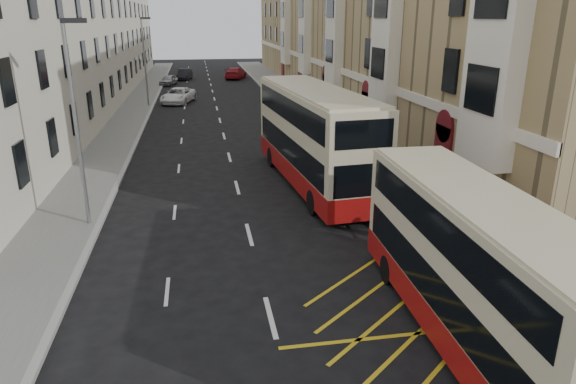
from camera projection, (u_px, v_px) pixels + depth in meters
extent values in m
cube|color=slate|center=(325.00, 126.00, 40.25)|extent=(4.00, 120.00, 0.15)
cube|color=slate|center=(120.00, 133.00, 37.72)|extent=(3.00, 120.00, 0.15)
cube|color=gray|center=(300.00, 127.00, 39.92)|extent=(0.25, 120.00, 0.15)
cube|color=gray|center=(141.00, 132.00, 37.97)|extent=(0.25, 120.00, 0.15)
cube|color=tan|center=(356.00, 24.00, 53.43)|extent=(10.00, 79.00, 15.00)
cube|color=white|center=(309.00, 59.00, 53.74)|extent=(0.18, 79.00, 0.50)
cube|color=white|center=(497.00, 36.00, 19.47)|extent=(0.80, 3.20, 10.00)
cube|color=white|center=(386.00, 29.00, 30.66)|extent=(0.80, 3.20, 10.00)
cube|color=white|center=(335.00, 25.00, 41.84)|extent=(0.80, 3.20, 10.00)
cube|color=white|center=(305.00, 24.00, 53.02)|extent=(0.80, 3.20, 10.00)
cube|color=white|center=(286.00, 22.00, 64.21)|extent=(0.80, 3.20, 10.00)
cube|color=#601015|center=(442.00, 156.00, 25.13)|extent=(0.20, 1.60, 3.00)
cube|color=#601015|center=(366.00, 113.00, 36.31)|extent=(0.20, 1.60, 3.00)
cube|color=#601015|center=(325.00, 90.00, 47.50)|extent=(0.20, 1.60, 3.00)
cube|color=#601015|center=(300.00, 76.00, 58.68)|extent=(0.20, 1.60, 3.00)
cube|color=#601015|center=(283.00, 67.00, 69.86)|extent=(0.20, 1.60, 3.00)
cube|color=beige|center=(69.00, 35.00, 49.10)|extent=(9.00, 79.00, 13.00)
cube|color=black|center=(564.00, 286.00, 13.55)|extent=(0.08, 0.08, 2.60)
cylinder|color=red|center=(502.00, 305.00, 14.15)|extent=(0.06, 0.06, 1.00)
cylinder|color=red|center=(447.00, 254.00, 17.18)|extent=(0.06, 0.06, 1.00)
cylinder|color=red|center=(409.00, 218.00, 20.21)|extent=(0.06, 0.06, 1.00)
cube|color=red|center=(449.00, 241.00, 17.02)|extent=(0.05, 6.50, 0.06)
cube|color=red|center=(448.00, 253.00, 17.16)|extent=(0.05, 6.50, 0.06)
cylinder|color=gray|center=(76.00, 127.00, 19.81)|extent=(0.16, 0.16, 8.00)
cube|color=black|center=(74.00, 20.00, 18.61)|extent=(0.90, 0.18, 0.18)
cylinder|color=gray|center=(145.00, 62.00, 47.76)|extent=(0.16, 0.16, 8.00)
cube|color=black|center=(145.00, 18.00, 46.56)|extent=(0.90, 0.18, 0.18)
cube|color=beige|center=(474.00, 266.00, 13.05)|extent=(2.59, 10.27, 3.67)
cube|color=maroon|center=(468.00, 315.00, 13.51)|extent=(2.62, 10.30, 0.84)
cube|color=black|center=(472.00, 282.00, 13.19)|extent=(2.60, 9.46, 1.02)
cube|color=black|center=(480.00, 225.00, 12.68)|extent=(2.60, 9.46, 0.93)
cube|color=beige|center=(484.00, 197.00, 12.45)|extent=(2.48, 9.86, 0.11)
cube|color=black|center=(402.00, 210.00, 17.94)|extent=(1.97, 0.13, 1.21)
cube|color=black|center=(406.00, 158.00, 17.33)|extent=(1.63, 0.12, 0.42)
cylinder|color=black|center=(388.00, 270.00, 16.51)|extent=(0.28, 0.94, 0.93)
cylinder|color=black|center=(450.00, 265.00, 16.81)|extent=(0.28, 0.94, 0.93)
cube|color=beige|center=(314.00, 135.00, 25.46)|extent=(3.86, 12.47, 4.41)
cube|color=maroon|center=(314.00, 168.00, 26.01)|extent=(3.90, 12.51, 1.00)
cube|color=black|center=(314.00, 146.00, 25.63)|extent=(3.82, 11.50, 1.23)
cube|color=black|center=(315.00, 108.00, 25.02)|extent=(3.82, 11.50, 1.12)
cube|color=beige|center=(315.00, 90.00, 24.73)|extent=(3.71, 11.97, 0.13)
cube|color=black|center=(284.00, 122.00, 31.20)|extent=(2.37, 0.30, 1.45)
cube|color=black|center=(283.00, 84.00, 30.46)|extent=(1.95, 0.26, 0.50)
cube|color=black|center=(362.00, 180.00, 20.03)|extent=(2.37, 0.30, 1.34)
cylinder|color=black|center=(272.00, 157.00, 29.40)|extent=(0.41, 1.14, 1.12)
cylinder|color=black|center=(314.00, 154.00, 30.02)|extent=(0.41, 1.14, 1.12)
cylinder|color=black|center=(314.00, 202.00, 22.22)|extent=(0.41, 1.14, 1.12)
cylinder|color=black|center=(367.00, 197.00, 22.84)|extent=(0.41, 1.14, 1.12)
imported|color=black|center=(516.00, 259.00, 15.89)|extent=(0.95, 0.76, 1.86)
imported|color=black|center=(446.00, 222.00, 18.71)|extent=(1.15, 0.69, 1.83)
imported|color=white|center=(178.00, 96.00, 51.05)|extent=(3.81, 5.78, 1.48)
imported|color=#979A9E|center=(169.00, 80.00, 64.29)|extent=(2.49, 4.07, 1.29)
imported|color=black|center=(185.00, 74.00, 69.98)|extent=(2.16, 4.51, 1.43)
imported|color=#A41520|center=(236.00, 73.00, 71.05)|extent=(3.70, 5.75, 1.55)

